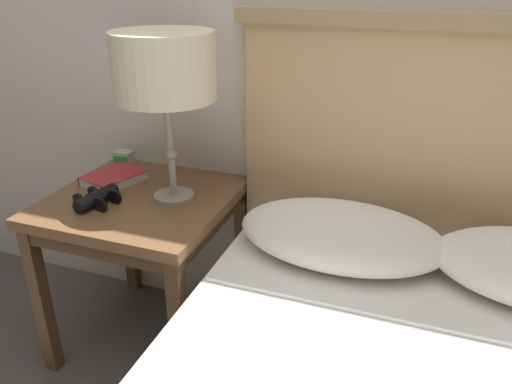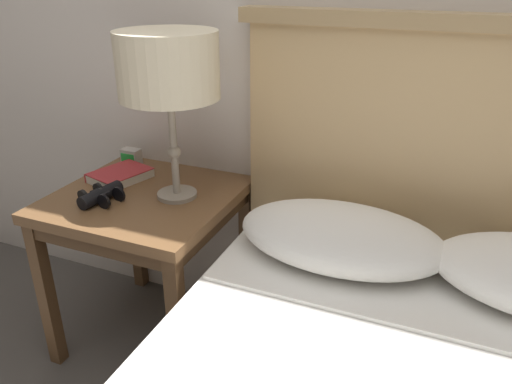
{
  "view_description": "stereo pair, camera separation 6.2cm",
  "coord_description": "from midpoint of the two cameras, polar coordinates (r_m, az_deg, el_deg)",
  "views": [
    {
      "loc": [
        0.27,
        -0.64,
        1.29
      ],
      "look_at": [
        -0.18,
        0.58,
        0.69
      ],
      "focal_mm": 35.0,
      "sensor_mm": 36.0,
      "label": 1
    },
    {
      "loc": [
        0.33,
        -0.62,
        1.29
      ],
      "look_at": [
        -0.18,
        0.58,
        0.69
      ],
      "focal_mm": 35.0,
      "sensor_mm": 36.0,
      "label": 2
    }
  ],
  "objects": [
    {
      "name": "book_on_nightstand",
      "position": [
        1.82,
        -14.36,
        1.88
      ],
      "size": [
        0.2,
        0.23,
        0.03
      ],
      "color": "silver",
      "rests_on": "nightstand"
    },
    {
      "name": "binoculars_pair",
      "position": [
        1.67,
        -16.27,
        -0.32
      ],
      "size": [
        0.15,
        0.16,
        0.05
      ],
      "color": "black",
      "rests_on": "nightstand"
    },
    {
      "name": "alarm_clock",
      "position": [
        1.95,
        -13.19,
        3.94
      ],
      "size": [
        0.07,
        0.05,
        0.06
      ],
      "color": "#B7B2A8",
      "rests_on": "nightstand"
    },
    {
      "name": "nightstand",
      "position": [
        1.73,
        -11.29,
        -2.53
      ],
      "size": [
        0.58,
        0.58,
        0.59
      ],
      "color": "brown",
      "rests_on": "ground_plane"
    },
    {
      "name": "table_lamp",
      "position": [
        1.53,
        -8.84,
        13.8
      ],
      "size": [
        0.31,
        0.31,
        0.52
      ],
      "color": "gray",
      "rests_on": "nightstand"
    }
  ]
}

